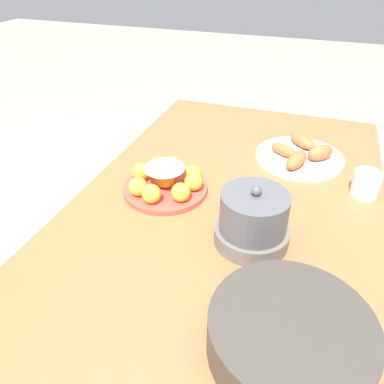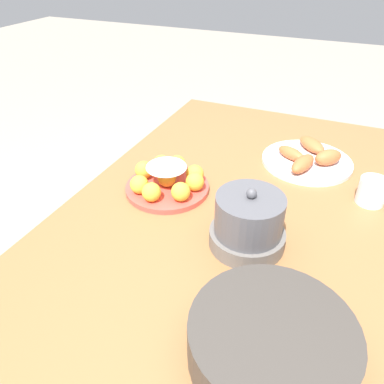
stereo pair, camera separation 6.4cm
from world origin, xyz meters
TOP-DOWN VIEW (x-y plane):
  - ground_plane at (0.00, 0.00)m, footprint 12.00×12.00m
  - dining_table at (0.00, 0.00)m, footprint 1.59×0.85m
  - cake_plate at (-0.07, -0.19)m, footprint 0.25×0.25m
  - serving_bowl at (0.33, 0.22)m, footprint 0.29×0.29m
  - seafood_platter at (-0.40, 0.17)m, footprint 0.29×0.29m
  - cup_far at (-0.24, 0.36)m, footprint 0.08×0.08m
  - warming_pot at (0.07, 0.09)m, footprint 0.18×0.18m

SIDE VIEW (x-z plane):
  - ground_plane at x=0.00m, z-range 0.00..0.00m
  - dining_table at x=0.00m, z-range 0.29..1.04m
  - seafood_platter at x=-0.40m, z-range 0.74..0.81m
  - cake_plate at x=-0.07m, z-range 0.74..0.83m
  - cup_far at x=-0.24m, z-range 0.76..0.83m
  - serving_bowl at x=0.33m, z-range 0.76..0.84m
  - warming_pot at x=0.07m, z-range 0.74..0.90m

